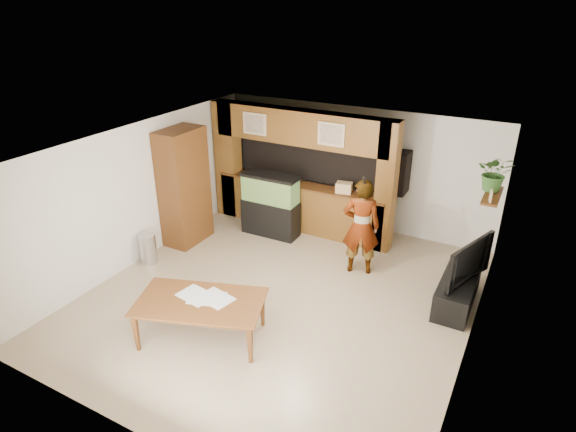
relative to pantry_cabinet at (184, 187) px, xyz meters
The scene contains 22 objects.
floor 3.08m from the pantry_cabinet, 18.53° to the right, with size 6.50×6.50×0.00m, color tan.
ceiling 3.19m from the pantry_cabinet, 18.53° to the right, with size 6.50×6.50×0.00m, color white.
wall_back 3.58m from the pantry_cabinet, 40.98° to the left, with size 6.00×6.00×0.00m, color silver.
wall_left 0.96m from the pantry_cabinet, 108.34° to the right, with size 6.50×6.50×0.00m, color silver.
wall_right 5.77m from the pantry_cabinet, ahead, with size 6.50×6.50×0.00m, color silver.
partition 2.47m from the pantry_cabinet, 44.68° to the left, with size 4.20×0.99×2.60m.
wall_clock 0.78m from the pantry_cabinet, 160.32° to the left, with size 0.05×0.25×0.25m.
wall_shelf 5.67m from the pantry_cabinet, 10.66° to the left, with size 0.25×0.90×0.04m, color brown.
pantry_cabinet is the anchor object (origin of this frame).
trash_can 1.41m from the pantry_cabinet, 93.47° to the right, with size 0.32×0.32×0.58m, color #B2B2B7.
aquarium 1.80m from the pantry_cabinet, 37.27° to the left, with size 1.20×0.45×1.33m.
tv_stand 5.44m from the pantry_cabinet, ahead, with size 0.53×1.44×0.48m, color black.
television 5.37m from the pantry_cabinet, ahead, with size 1.23×0.16×0.71m, color black.
photo_frame 5.63m from the pantry_cabinet, ahead, with size 0.03×0.14×0.19m, color tan.
potted_plant 5.72m from the pantry_cabinet, 12.45° to the left, with size 0.56×0.48×0.62m, color #346528.
person 3.60m from the pantry_cabinet, ahead, with size 0.66×0.43×1.81m, color #9A7A54.
microphone 3.69m from the pantry_cabinet, ahead, with size 0.03×0.03×0.16m, color black.
dining_table 3.39m from the pantry_cabinet, 47.67° to the right, with size 1.84×1.02×0.65m, color brown.
newspaper_a 3.24m from the pantry_cabinet, 45.55° to the right, with size 0.51×0.37×0.01m, color silver.
newspaper_b 3.13m from the pantry_cabinet, 48.27° to the right, with size 0.52×0.38×0.01m, color silver.
newspaper_c 3.28m from the pantry_cabinet, 43.33° to the right, with size 0.50×0.36×0.01m, color silver.
counter_box 3.19m from the pantry_cabinet, 28.97° to the left, with size 0.31×0.21×0.21m, color tan.
Camera 1 is at (3.35, -5.95, 4.68)m, focal length 30.00 mm.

